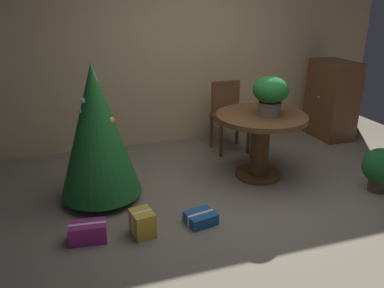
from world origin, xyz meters
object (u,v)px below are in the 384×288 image
round_dining_table (260,133)px  gift_box_purple (88,232)px  wooden_chair_far (228,112)px  flower_vase (271,93)px  gift_box_gold (143,223)px  gift_box_blue (201,218)px  potted_plant (380,167)px  wooden_cabinet (332,100)px  holiday_tree (97,131)px

round_dining_table → gift_box_purple: round_dining_table is taller
wooden_chair_far → flower_vase: bearing=-86.2°
flower_vase → round_dining_table: bearing=143.5°
gift_box_gold → gift_box_blue: gift_box_gold is taller
flower_vase → potted_plant: flower_vase is taller
flower_vase → gift_box_gold: size_ratio=1.71×
flower_vase → gift_box_purple: 2.37m
gift_box_gold → wooden_cabinet: bearing=28.4°
potted_plant → holiday_tree: bearing=165.6°
flower_vase → potted_plant: 1.42m
wooden_cabinet → potted_plant: 1.82m
round_dining_table → flower_vase: 0.48m
flower_vase → gift_box_purple: bearing=-161.9°
flower_vase → gift_box_gold: 1.97m
round_dining_table → wooden_chair_far: bearing=90.0°
gift_box_gold → gift_box_blue: size_ratio=0.83×
gift_box_purple → round_dining_table: bearing=19.9°
flower_vase → wooden_chair_far: flower_vase is taller
holiday_tree → gift_box_purple: holiday_tree is taller
gift_box_purple → holiday_tree: bearing=75.0°
round_dining_table → holiday_tree: size_ratio=0.72×
holiday_tree → potted_plant: 3.01m
wooden_chair_far → wooden_cabinet: (1.67, 0.01, 0.04)m
wooden_chair_far → potted_plant: size_ratio=1.92×
flower_vase → wooden_cabinet: 1.94m
round_dining_table → flower_vase: bearing=-36.5°
round_dining_table → flower_vase: (0.07, -0.05, 0.47)m
holiday_tree → gift_box_purple: 1.00m
wooden_chair_far → holiday_tree: 2.05m
round_dining_table → gift_box_purple: (-2.00, -0.73, -0.45)m
wooden_chair_far → potted_plant: wooden_chair_far is taller
gift_box_gold → round_dining_table: bearing=26.9°
gift_box_purple → flower_vase: bearing=18.1°
flower_vase → potted_plant: (1.00, -0.69, -0.73)m
gift_box_purple → gift_box_gold: bearing=-6.4°
wooden_cabinet → flower_vase: bearing=-148.0°
flower_vase → holiday_tree: bearing=178.6°
wooden_cabinet → gift_box_blue: bearing=-147.1°
holiday_tree → gift_box_blue: holiday_tree is taller
holiday_tree → gift_box_blue: size_ratio=4.65×
flower_vase → wooden_cabinet: size_ratio=0.38×
wooden_chair_far → holiday_tree: (-1.81, -0.95, 0.22)m
gift_box_blue → wooden_cabinet: 3.20m
holiday_tree → gift_box_gold: bearing=-70.5°
round_dining_table → potted_plant: bearing=-34.7°
wooden_chair_far → wooden_cabinet: bearing=0.3°
gift_box_gold → gift_box_purple: gift_box_gold is taller
wooden_cabinet → potted_plant: bearing=-109.4°
wooden_chair_far → gift_box_blue: bearing=-120.0°
flower_vase → wooden_chair_far: size_ratio=0.47×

